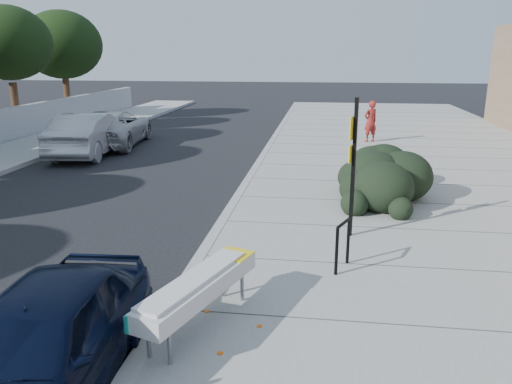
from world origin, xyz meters
TOP-DOWN VIEW (x-y plane):
  - ground at (0.00, 0.00)m, footprint 120.00×120.00m
  - sidewalk_near at (5.60, 5.00)m, footprint 11.20×50.00m
  - curb_near at (0.00, 5.00)m, footprint 0.22×50.00m
  - tree_far_e at (-12.50, 14.00)m, footprint 4.00×4.00m
  - tree_far_f at (-12.50, 19.00)m, footprint 4.40×4.40m
  - bench at (0.60, -2.39)m, footprint 1.25×2.38m
  - bike_rack at (2.57, -0.23)m, footprint 0.26×0.55m
  - sign_post at (2.77, 1.46)m, footprint 0.16×0.31m
  - hedge at (3.77, 4.46)m, footprint 1.94×3.73m
  - sedan_navy at (-0.80, -3.90)m, footprint 1.79×4.02m
  - wagon_silver at (-6.62, 9.39)m, footprint 2.20×5.02m
  - suv_silver at (-6.63, 11.50)m, footprint 3.04×5.56m
  - pedestrian at (4.10, 12.95)m, footprint 0.74×0.68m

SIDE VIEW (x-z plane):
  - ground at x=0.00m, z-range 0.00..0.00m
  - sidewalk_near at x=5.60m, z-range 0.00..0.15m
  - curb_near at x=0.00m, z-range 0.00..0.17m
  - bike_rack at x=2.57m, z-range 0.24..1.10m
  - sedan_navy at x=-0.80m, z-range 0.00..1.34m
  - bench at x=0.60m, z-range 0.36..1.07m
  - suv_silver at x=-6.63m, z-range 0.00..1.48m
  - wagon_silver at x=-6.62m, z-range 0.00..1.60m
  - hedge at x=3.77m, z-range 0.15..1.53m
  - pedestrian at x=4.10m, z-range 0.15..1.86m
  - sign_post at x=2.77m, z-range 0.33..3.12m
  - tree_far_e at x=-12.50m, z-range 1.23..7.13m
  - tree_far_f at x=-12.50m, z-range 1.15..7.22m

